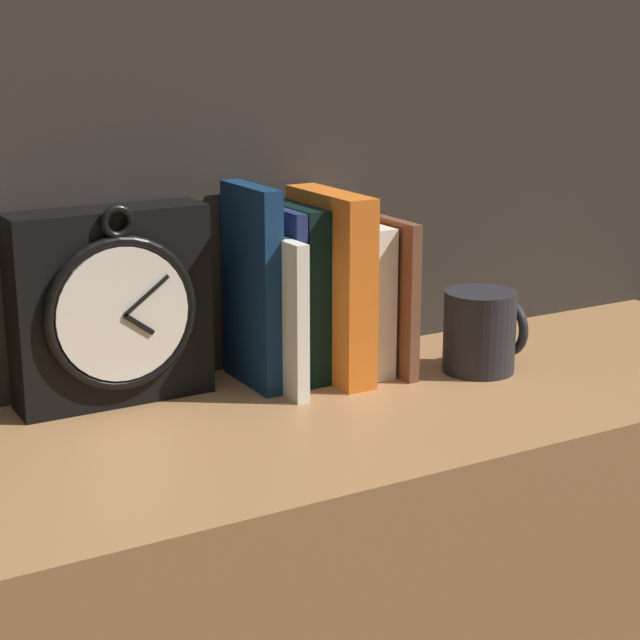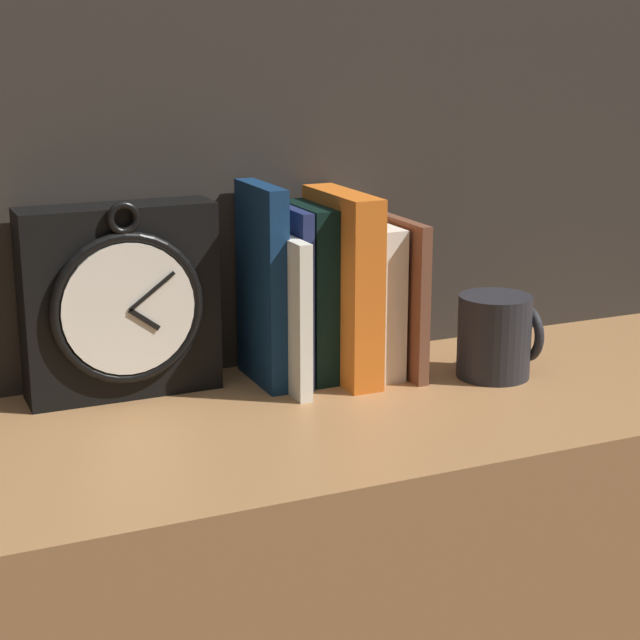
{
  "view_description": "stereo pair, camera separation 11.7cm",
  "coord_description": "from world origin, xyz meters",
  "px_view_note": "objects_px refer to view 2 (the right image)",
  "views": [
    {
      "loc": [
        -0.56,
        -0.97,
        1.15
      ],
      "look_at": [
        0.0,
        0.0,
        0.84
      ],
      "focal_mm": 60.0,
      "sensor_mm": 36.0,
      "label": 1
    },
    {
      "loc": [
        -0.46,
        -1.03,
        1.15
      ],
      "look_at": [
        0.0,
        0.0,
        0.84
      ],
      "focal_mm": 60.0,
      "sensor_mm": 36.0,
      "label": 2
    }
  ],
  "objects_px": {
    "book_slot0_navy": "(262,285)",
    "book_slot5_white": "(370,297)",
    "book_slot3_black": "(309,292)",
    "mug": "(496,336)",
    "clock": "(121,302)",
    "book_slot6_brown": "(395,294)",
    "book_slot2_navy": "(290,294)",
    "book_slot4_orange": "(342,286)",
    "book_slot1_white": "(284,310)"
  },
  "relations": [
    {
      "from": "book_slot2_navy",
      "to": "book_slot6_brown",
      "type": "height_order",
      "value": "book_slot2_navy"
    },
    {
      "from": "mug",
      "to": "book_slot2_navy",
      "type": "bearing_deg",
      "value": 157.65
    },
    {
      "from": "book_slot1_white",
      "to": "book_slot6_brown",
      "type": "xyz_separation_m",
      "value": [
        0.15,
        -0.0,
        0.0
      ]
    },
    {
      "from": "book_slot3_black",
      "to": "book_slot2_navy",
      "type": "bearing_deg",
      "value": -175.99
    },
    {
      "from": "clock",
      "to": "book_slot5_white",
      "type": "xyz_separation_m",
      "value": [
        0.31,
        -0.03,
        -0.02
      ]
    },
    {
      "from": "book_slot0_navy",
      "to": "book_slot5_white",
      "type": "height_order",
      "value": "book_slot0_navy"
    },
    {
      "from": "book_slot1_white",
      "to": "book_slot5_white",
      "type": "height_order",
      "value": "book_slot5_white"
    },
    {
      "from": "book_slot4_orange",
      "to": "book_slot6_brown",
      "type": "bearing_deg",
      "value": -1.09
    },
    {
      "from": "book_slot0_navy",
      "to": "book_slot4_orange",
      "type": "distance_m",
      "value": 0.1
    },
    {
      "from": "book_slot4_orange",
      "to": "mug",
      "type": "distance_m",
      "value": 0.2
    },
    {
      "from": "book_slot0_navy",
      "to": "mug",
      "type": "distance_m",
      "value": 0.29
    },
    {
      "from": "book_slot1_white",
      "to": "mug",
      "type": "distance_m",
      "value": 0.26
    },
    {
      "from": "book_slot3_black",
      "to": "book_slot5_white",
      "type": "relative_size",
      "value": 1.14
    },
    {
      "from": "book_slot0_navy",
      "to": "book_slot3_black",
      "type": "relative_size",
      "value": 1.13
    },
    {
      "from": "book_slot3_black",
      "to": "book_slot5_white",
      "type": "bearing_deg",
      "value": -6.96
    },
    {
      "from": "book_slot2_navy",
      "to": "mug",
      "type": "distance_m",
      "value": 0.26
    },
    {
      "from": "book_slot0_navy",
      "to": "book_slot5_white",
      "type": "relative_size",
      "value": 1.29
    },
    {
      "from": "book_slot2_navy",
      "to": "book_slot6_brown",
      "type": "xyz_separation_m",
      "value": [
        0.13,
        -0.02,
        -0.01
      ]
    },
    {
      "from": "book_slot1_white",
      "to": "book_slot4_orange",
      "type": "xyz_separation_m",
      "value": [
        0.08,
        0.0,
        0.02
      ]
    },
    {
      "from": "book_slot3_black",
      "to": "mug",
      "type": "distance_m",
      "value": 0.24
    },
    {
      "from": "book_slot5_white",
      "to": "book_slot6_brown",
      "type": "relative_size",
      "value": 0.97
    },
    {
      "from": "mug",
      "to": "book_slot4_orange",
      "type": "bearing_deg",
      "value": 155.39
    },
    {
      "from": "book_slot0_navy",
      "to": "book_slot4_orange",
      "type": "relative_size",
      "value": 1.05
    },
    {
      "from": "book_slot1_white",
      "to": "book_slot0_navy",
      "type": "bearing_deg",
      "value": 137.9
    },
    {
      "from": "clock",
      "to": "mug",
      "type": "relative_size",
      "value": 2.28
    },
    {
      "from": "clock",
      "to": "book_slot6_brown",
      "type": "relative_size",
      "value": 1.2
    },
    {
      "from": "clock",
      "to": "book_slot6_brown",
      "type": "bearing_deg",
      "value": -6.93
    },
    {
      "from": "book_slot0_navy",
      "to": "book_slot6_brown",
      "type": "bearing_deg",
      "value": -6.54
    },
    {
      "from": "book_slot1_white",
      "to": "book_slot2_navy",
      "type": "relative_size",
      "value": 0.87
    },
    {
      "from": "book_slot0_navy",
      "to": "book_slot2_navy",
      "type": "height_order",
      "value": "book_slot0_navy"
    },
    {
      "from": "book_slot2_navy",
      "to": "book_slot1_white",
      "type": "bearing_deg",
      "value": -130.94
    },
    {
      "from": "clock",
      "to": "book_slot4_orange",
      "type": "height_order",
      "value": "clock"
    },
    {
      "from": "book_slot5_white",
      "to": "book_slot0_navy",
      "type": "bearing_deg",
      "value": 176.6
    },
    {
      "from": "book_slot1_white",
      "to": "book_slot2_navy",
      "type": "height_order",
      "value": "book_slot2_navy"
    },
    {
      "from": "book_slot1_white",
      "to": "mug",
      "type": "xyz_separation_m",
      "value": [
        0.25,
        -0.08,
        -0.04
      ]
    },
    {
      "from": "book_slot1_white",
      "to": "book_slot6_brown",
      "type": "height_order",
      "value": "book_slot6_brown"
    },
    {
      "from": "book_slot5_white",
      "to": "mug",
      "type": "height_order",
      "value": "book_slot5_white"
    },
    {
      "from": "book_slot6_brown",
      "to": "mug",
      "type": "xyz_separation_m",
      "value": [
        0.1,
        -0.08,
        -0.05
      ]
    },
    {
      "from": "book_slot1_white",
      "to": "book_slot5_white",
      "type": "bearing_deg",
      "value": 4.69
    },
    {
      "from": "book_slot6_brown",
      "to": "mug",
      "type": "bearing_deg",
      "value": -37.63
    },
    {
      "from": "clock",
      "to": "book_slot1_white",
      "type": "xyz_separation_m",
      "value": [
        0.19,
        -0.04,
        -0.02
      ]
    },
    {
      "from": "book_slot3_black",
      "to": "book_slot5_white",
      "type": "distance_m",
      "value": 0.08
    },
    {
      "from": "book_slot2_navy",
      "to": "book_slot4_orange",
      "type": "relative_size",
      "value": 0.93
    },
    {
      "from": "book_slot3_black",
      "to": "mug",
      "type": "xyz_separation_m",
      "value": [
        0.21,
        -0.1,
        -0.06
      ]
    },
    {
      "from": "book_slot3_black",
      "to": "book_slot6_brown",
      "type": "bearing_deg",
      "value": -10.87
    },
    {
      "from": "book_slot1_white",
      "to": "book_slot5_white",
      "type": "relative_size",
      "value": 0.99
    },
    {
      "from": "clock",
      "to": "book_slot5_white",
      "type": "distance_m",
      "value": 0.31
    },
    {
      "from": "book_slot2_navy",
      "to": "book_slot0_navy",
      "type": "bearing_deg",
      "value": 179.0
    },
    {
      "from": "clock",
      "to": "book_slot0_navy",
      "type": "relative_size",
      "value": 0.97
    },
    {
      "from": "book_slot1_white",
      "to": "book_slot6_brown",
      "type": "distance_m",
      "value": 0.15
    }
  ]
}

